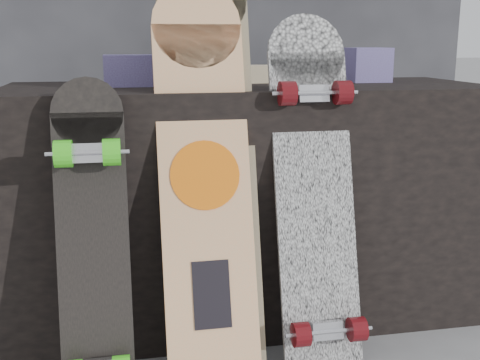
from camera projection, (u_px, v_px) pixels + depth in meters
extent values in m
cube|color=black|center=(248.00, 201.00, 2.10)|extent=(1.60, 0.60, 0.80)
cube|color=#2E2E32|center=(210.00, 6.00, 2.75)|extent=(2.40, 0.20, 2.20)
cube|color=#44366F|center=(132.00, 71.00, 1.95)|extent=(0.18, 0.12, 0.10)
cube|color=#44366F|center=(367.00, 65.00, 2.16)|extent=(0.14, 0.14, 0.12)
cube|color=#D1B78C|center=(259.00, 74.00, 2.12)|extent=(0.22, 0.10, 0.06)
cube|color=tan|center=(206.00, 205.00, 1.69)|extent=(0.26, 0.33, 0.99)
cylinder|color=tan|center=(196.00, 25.00, 1.73)|extent=(0.26, 0.10, 0.25)
cylinder|color=orange|center=(205.00, 175.00, 1.69)|extent=(0.20, 0.06, 0.19)
cube|color=black|center=(212.00, 295.00, 1.66)|extent=(0.10, 0.06, 0.18)
cube|color=tan|center=(211.00, 188.00, 1.72)|extent=(0.27, 0.32, 1.07)
cube|color=white|center=(315.00, 211.00, 1.77)|extent=(0.24, 0.27, 0.91)
cylinder|color=white|center=(306.00, 53.00, 1.79)|extent=(0.24, 0.08, 0.23)
cube|color=silver|center=(327.00, 330.00, 1.71)|extent=(0.09, 0.04, 0.06)
cylinder|color=#4D0B0F|center=(301.00, 334.00, 1.68)|extent=(0.05, 0.07, 0.07)
cylinder|color=#4D0B0F|center=(357.00, 329.00, 1.71)|extent=(0.04, 0.07, 0.07)
cube|color=silver|center=(313.00, 94.00, 1.74)|extent=(0.09, 0.04, 0.06)
cylinder|color=#4D0B0F|center=(287.00, 93.00, 1.71)|extent=(0.05, 0.07, 0.07)
cylinder|color=#4D0B0F|center=(343.00, 92.00, 1.74)|extent=(0.04, 0.07, 0.07)
cube|color=black|center=(94.00, 259.00, 1.59)|extent=(0.19, 0.18, 0.76)
cylinder|color=black|center=(87.00, 113.00, 1.59)|extent=(0.19, 0.05, 0.19)
cube|color=silver|center=(88.00, 153.00, 1.55)|extent=(0.09, 0.04, 0.06)
cylinder|color=#3DD21D|center=(63.00, 154.00, 1.52)|extent=(0.04, 0.07, 0.07)
cylinder|color=#3DD21D|center=(112.00, 152.00, 1.54)|extent=(0.05, 0.07, 0.07)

